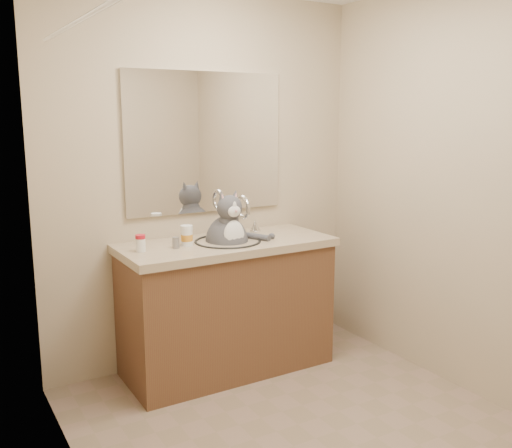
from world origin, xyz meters
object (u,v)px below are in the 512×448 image
(pill_bottle_redcap, at_px, (141,243))
(pill_bottle_orange, at_px, (187,236))
(grey_canister, at_px, (176,243))
(cat, at_px, (228,239))

(pill_bottle_redcap, distance_m, pill_bottle_orange, 0.29)
(pill_bottle_redcap, distance_m, grey_canister, 0.21)
(cat, distance_m, grey_canister, 0.36)
(cat, bearing_deg, pill_bottle_orange, 178.01)
(cat, relative_size, grey_canister, 7.95)
(grey_canister, bearing_deg, pill_bottle_redcap, 173.46)
(grey_canister, bearing_deg, cat, 2.43)
(pill_bottle_redcap, xyz_separation_m, grey_canister, (0.21, -0.02, -0.02))
(pill_bottle_redcap, relative_size, pill_bottle_orange, 0.80)
(pill_bottle_redcap, height_order, pill_bottle_orange, pill_bottle_orange)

